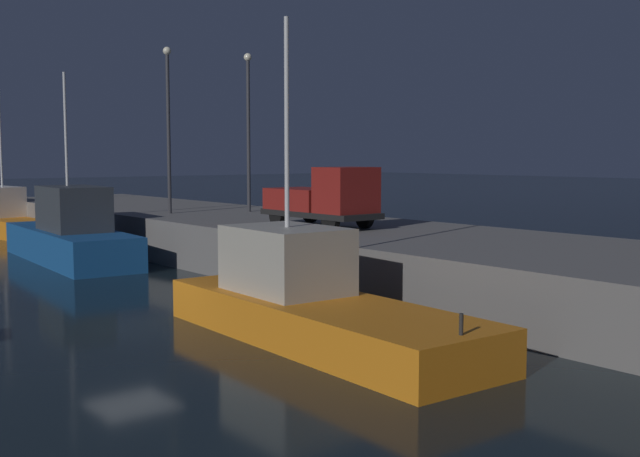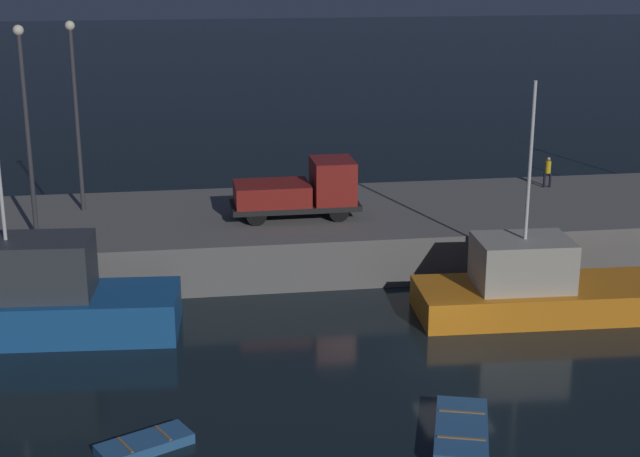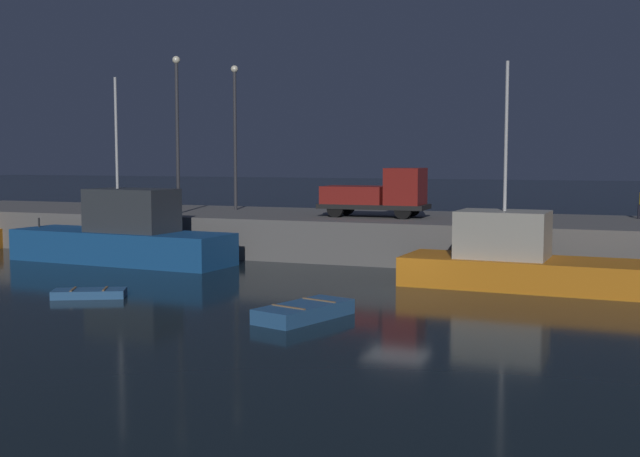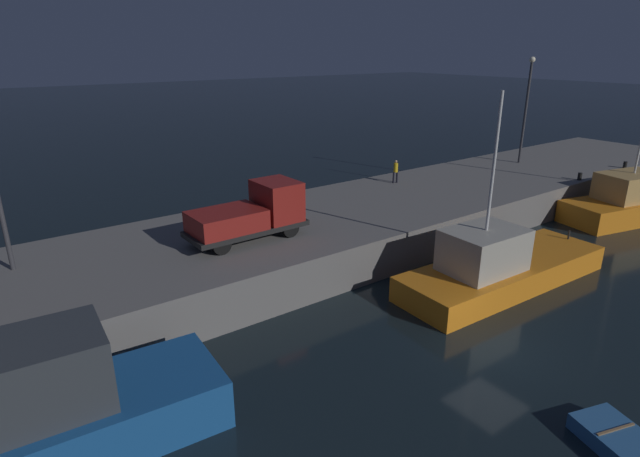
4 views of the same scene
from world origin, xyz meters
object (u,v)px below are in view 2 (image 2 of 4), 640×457
object	(u,v)px
lamp_post_west	(26,118)
fishing_boat_blue	(22,302)
rowboat_white_mid	(145,444)
fishing_boat_white	(551,289)
dinghy_orange_near	(461,433)
dockworker	(548,170)
utility_truck	(302,191)
lamp_post_east	(76,103)

from	to	relation	value
lamp_post_west	fishing_boat_blue	bearing A→B (deg)	-88.95
rowboat_white_mid	fishing_boat_blue	bearing A→B (deg)	117.07
fishing_boat_blue	fishing_boat_white	bearing A→B (deg)	-2.44
rowboat_white_mid	lamp_post_west	distance (m)	17.07
fishing_boat_blue	rowboat_white_mid	world-z (taller)	fishing_boat_blue
fishing_boat_blue	dinghy_orange_near	world-z (taller)	fishing_boat_blue
dockworker	fishing_boat_white	bearing A→B (deg)	-110.27
fishing_boat_blue	lamp_post_west	size ratio (longest dim) A/B	1.37
fishing_boat_blue	utility_truck	size ratio (longest dim) A/B	2.09
fishing_boat_white	dinghy_orange_near	size ratio (longest dim) A/B	2.97
dinghy_orange_near	dockworker	bearing A→B (deg)	62.72
utility_truck	fishing_boat_white	bearing A→B (deg)	-41.16
fishing_boat_blue	lamp_post_east	size ratio (longest dim) A/B	1.40
lamp_post_east	lamp_post_west	bearing A→B (deg)	-111.29
lamp_post_west	fishing_boat_white	bearing A→B (deg)	-17.39
rowboat_white_mid	utility_truck	xyz separation A→B (m)	(6.78, 16.13, 3.24)
dockworker	utility_truck	bearing A→B (deg)	-164.60
dinghy_orange_near	rowboat_white_mid	size ratio (longest dim) A/B	1.35
lamp_post_west	lamp_post_east	xyz separation A→B (m)	(1.59, 4.07, -0.08)
dockworker	dinghy_orange_near	bearing A→B (deg)	-117.28
dockworker	lamp_post_west	bearing A→B (deg)	-168.58
fishing_boat_white	rowboat_white_mid	size ratio (longest dim) A/B	4.00
dinghy_orange_near	lamp_post_west	bearing A→B (deg)	132.00
rowboat_white_mid	lamp_post_east	world-z (taller)	lamp_post_east
dinghy_orange_near	rowboat_white_mid	world-z (taller)	dinghy_orange_near
fishing_boat_white	dockworker	world-z (taller)	fishing_boat_white
fishing_boat_white	rowboat_white_mid	xyz separation A→B (m)	(-15.69, -8.34, -0.89)
rowboat_white_mid	dockworker	bearing A→B (deg)	44.77
dockworker	rowboat_white_mid	bearing A→B (deg)	-135.23
fishing_boat_white	dockworker	bearing A→B (deg)	69.73
dinghy_orange_near	utility_truck	xyz separation A→B (m)	(-2.49, 17.01, 3.15)
utility_truck	rowboat_white_mid	bearing A→B (deg)	-112.80
dinghy_orange_near	dockworker	xyz separation A→B (m)	(10.63, 20.62, 2.80)
utility_truck	dinghy_orange_near	bearing A→B (deg)	-81.66
dinghy_orange_near	fishing_boat_blue	bearing A→B (deg)	144.19
fishing_boat_blue	lamp_post_west	xyz separation A→B (m)	(-0.10, 5.55, 5.96)
fishing_boat_blue	dockworker	bearing A→B (deg)	23.18
fishing_boat_blue	rowboat_white_mid	distance (m)	10.40
rowboat_white_mid	lamp_post_west	xyz separation A→B (m)	(-4.81, 14.75, 7.12)
fishing_boat_white	lamp_post_east	bearing A→B (deg)	150.98
fishing_boat_white	utility_truck	size ratio (longest dim) A/B	2.01
rowboat_white_mid	lamp_post_east	xyz separation A→B (m)	(-3.22, 18.83, 7.04)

